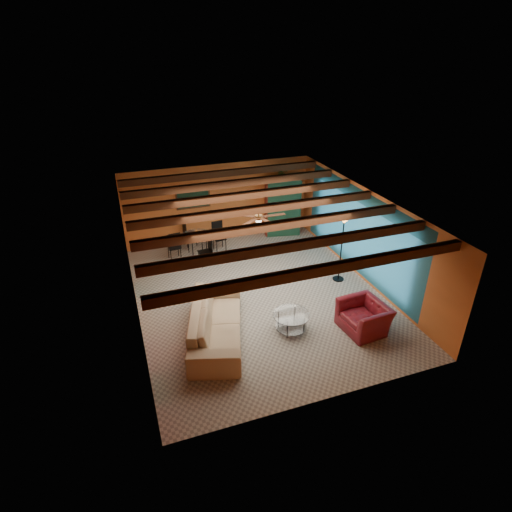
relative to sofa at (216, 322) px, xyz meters
name	(u,v)px	position (x,y,z in m)	size (l,w,h in m)	color
room	(257,216)	(1.55, 1.47, 1.93)	(6.52, 8.01, 2.71)	#9B958A
sofa	(216,322)	(0.00, 0.00, 0.00)	(2.95, 1.15, 0.86)	tan
armchair	(364,317)	(3.46, -0.92, -0.07)	(1.12, 0.98, 0.73)	maroon
coffee_table	(291,322)	(1.79, -0.35, -0.20)	(0.92, 0.92, 0.47)	white
dining_table	(197,241)	(0.51, 4.40, 0.07)	(1.91, 1.91, 0.99)	white
armoire	(281,207)	(3.75, 5.06, 0.58)	(1.15, 0.56, 2.02)	maroon
floor_lamp	(341,249)	(4.10, 1.40, 0.59)	(0.42, 0.42, 2.05)	black
ceiling_fan	(259,217)	(1.55, 1.36, 1.93)	(1.50, 1.50, 0.44)	#472614
painting	(193,198)	(0.65, 5.32, 1.22)	(1.05, 0.03, 0.65)	black
potted_plant	(282,173)	(3.75, 5.06, 1.82)	(0.43, 0.37, 0.48)	#26661E
vase	(196,224)	(0.51, 4.40, 0.65)	(0.17, 0.17, 0.18)	orange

